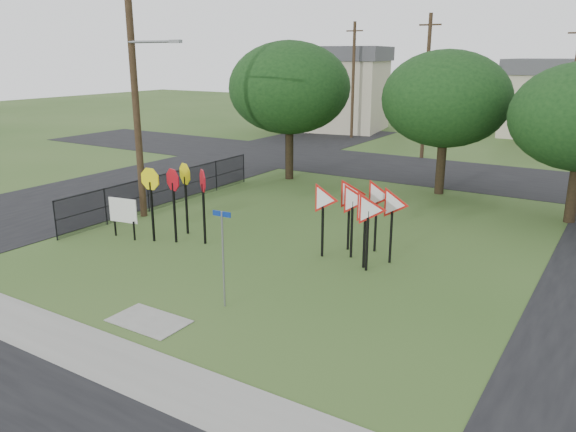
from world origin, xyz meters
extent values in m
plane|color=#2F4E1D|center=(0.00, 0.00, 0.00)|extent=(140.00, 140.00, 0.00)
cube|color=gray|center=(0.00, -4.20, 0.01)|extent=(30.00, 1.60, 0.02)
cube|color=#2F4E1D|center=(0.00, -5.40, 0.01)|extent=(30.00, 0.80, 0.02)
cube|color=black|center=(-12.00, 10.00, 0.01)|extent=(8.00, 50.00, 0.02)
cube|color=black|center=(0.00, 20.00, 0.01)|extent=(60.00, 8.00, 0.02)
cube|color=gray|center=(0.00, -2.40, 0.01)|extent=(2.00, 1.20, 0.02)
cylinder|color=gray|center=(1.08, -0.66, 1.33)|extent=(0.05, 0.05, 2.67)
cube|color=navy|center=(1.08, -0.66, 2.59)|extent=(0.55, 0.05, 0.14)
cube|color=black|center=(-3.76, 2.65, 1.10)|extent=(0.07, 0.07, 2.20)
cube|color=black|center=(-2.77, 3.09, 1.10)|extent=(0.07, 0.07, 2.20)
cube|color=black|center=(-4.53, 2.32, 1.10)|extent=(0.07, 0.07, 2.20)
cube|color=black|center=(-4.09, 3.64, 1.10)|extent=(0.07, 0.07, 2.20)
cube|color=black|center=(1.43, 4.16, 0.97)|extent=(0.06, 0.06, 1.94)
cube|color=black|center=(2.30, 4.60, 0.97)|extent=(0.06, 0.06, 1.94)
cube|color=black|center=(3.05, 3.95, 0.97)|extent=(0.06, 0.06, 1.94)
cube|color=black|center=(1.86, 5.24, 0.97)|extent=(0.06, 0.06, 1.94)
cube|color=black|center=(2.73, 5.57, 0.97)|extent=(0.06, 0.06, 1.94)
cube|color=black|center=(3.59, 4.81, 0.97)|extent=(0.06, 0.06, 1.94)
cube|color=black|center=(3.23, 3.77, 0.97)|extent=(0.06, 0.06, 1.94)
cube|color=black|center=(-6.21, 2.02, 0.35)|extent=(0.05, 0.05, 0.70)
cube|color=black|center=(-5.21, 2.02, 0.35)|extent=(0.05, 0.05, 0.70)
cube|color=silver|center=(-5.71, 2.02, 1.06)|extent=(1.20, 0.23, 0.90)
cylinder|color=#3C2C1C|center=(-7.30, 4.50, 5.00)|extent=(0.28, 0.28, 10.00)
cylinder|color=gray|center=(-6.10, 4.40, 7.00)|extent=(2.40, 0.10, 0.10)
cube|color=gray|center=(-4.90, 4.40, 7.00)|extent=(0.50, 0.18, 0.12)
cylinder|color=#3C2C1C|center=(-2.00, 24.00, 4.50)|extent=(0.24, 0.24, 9.00)
cube|color=#3C2C1C|center=(-2.00, 24.00, 8.30)|extent=(1.40, 0.10, 0.10)
cylinder|color=#3C2C1C|center=(6.00, 28.00, 4.25)|extent=(0.24, 0.24, 8.50)
cylinder|color=#3C2C1C|center=(-10.00, 30.00, 4.50)|extent=(0.24, 0.24, 9.00)
cube|color=#3C2C1C|center=(-10.00, 30.00, 8.30)|extent=(1.40, 0.10, 0.10)
cylinder|color=black|center=(-7.60, 0.50, 0.75)|extent=(0.05, 0.05, 1.50)
cylinder|color=black|center=(-7.60, 2.80, 0.75)|extent=(0.05, 0.05, 1.50)
cylinder|color=black|center=(-7.60, 5.10, 0.75)|extent=(0.05, 0.05, 1.50)
cylinder|color=black|center=(-7.60, 7.40, 0.75)|extent=(0.05, 0.05, 1.50)
cylinder|color=black|center=(-7.60, 9.70, 0.75)|extent=(0.05, 0.05, 1.50)
cylinder|color=black|center=(-7.60, 12.00, 0.75)|extent=(0.05, 0.05, 1.50)
cube|color=black|center=(-7.60, 6.25, 1.46)|extent=(0.03, 11.50, 0.03)
cube|color=black|center=(-7.60, 6.25, 0.75)|extent=(0.03, 11.50, 0.03)
cube|color=black|center=(-7.60, 6.25, 0.75)|extent=(0.01, 11.50, 1.50)
cube|color=beige|center=(-14.00, 34.00, 3.00)|extent=(10.08, 8.46, 6.00)
cube|color=#47474C|center=(-14.00, 34.00, 6.60)|extent=(10.58, 8.88, 1.20)
cube|color=beige|center=(4.00, 40.00, 2.50)|extent=(8.00, 8.00, 5.00)
cube|color=#47474C|center=(4.00, 40.00, 5.60)|extent=(8.40, 8.40, 1.20)
cylinder|color=black|center=(-6.00, 14.00, 1.31)|extent=(0.44, 0.44, 2.62)
ellipsoid|color=black|center=(-6.00, 14.00, 4.87)|extent=(6.40, 6.40, 4.80)
cylinder|color=black|center=(2.00, 15.00, 1.22)|extent=(0.44, 0.44, 2.45)
ellipsoid|color=black|center=(2.00, 15.00, 4.55)|extent=(6.00, 6.00, 4.50)
cylinder|color=black|center=(8.00, 13.00, 1.14)|extent=(0.44, 0.44, 2.27)
cylinder|color=black|center=(-16.00, 30.00, 1.40)|extent=(0.44, 0.44, 2.80)
ellipsoid|color=black|center=(-16.00, 30.00, 5.18)|extent=(6.80, 6.80, 5.10)
camera|label=1|loc=(9.90, -11.52, 6.55)|focal=35.00mm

